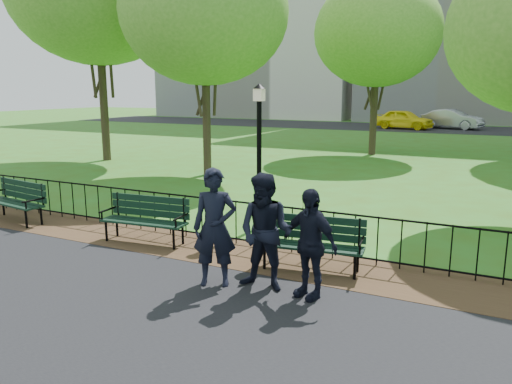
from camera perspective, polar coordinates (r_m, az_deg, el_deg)
The scene contains 16 objects.
ground at distance 7.76m, azimuth -0.26°, elevation -11.46°, with size 120.00×120.00×0.00m, color #3E631A.
dirt_strip at distance 9.02m, azimuth 4.07°, elevation -7.99°, with size 60.00×1.60×0.01m, color #3E2C19.
far_street at distance 41.60m, azimuth 22.13°, elevation 6.64°, with size 70.00×9.00×0.01m, color black.
iron_fence at distance 9.32m, azimuth 5.29°, elevation -4.24°, with size 24.06×0.06×1.00m.
apartment_west at distance 60.75m, azimuth 1.69°, elevation 21.11°, with size 22.00×15.00×26.00m, color silver.
park_bench_main at distance 8.55m, azimuth 4.19°, elevation -4.89°, with size 1.93×0.78×1.00m.
park_bench_left_a at distance 10.27m, azimuth -12.43°, elevation -2.49°, with size 1.84×0.73×1.02m.
park_bench_left_b at distance 12.88m, azimuth -25.63°, elevation -0.49°, with size 1.86×0.80×1.03m.
lamppost at distance 10.84m, azimuth 0.36°, elevation 4.66°, with size 0.28×0.28×3.16m.
tree_near_w at distance 18.14m, azimuth -5.91°, elevation 19.77°, with size 5.80×5.80×8.09m.
tree_far_c at distance 24.29m, azimuth 13.72°, elevation 17.28°, with size 5.74×5.74×8.00m.
person_left at distance 7.77m, azimuth -4.73°, elevation -4.07°, with size 0.68×0.45×1.86m, color black.
person_mid at distance 7.58m, azimuth 1.12°, elevation -4.64°, with size 0.88×0.46×1.81m, color black.
person_right at distance 7.37m, azimuth 6.12°, elevation -5.86°, with size 0.96×0.40×1.65m, color black.
taxi at distance 40.57m, azimuth 16.53°, elevation 7.99°, with size 1.78×4.41×1.50m, color yellow.
sedan_silver at distance 41.89m, azimuth 21.50°, elevation 7.76°, with size 1.58×4.54×1.50m, color #9FA2A7.
Camera 1 is at (3.21, -6.37, 3.05)m, focal length 35.00 mm.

